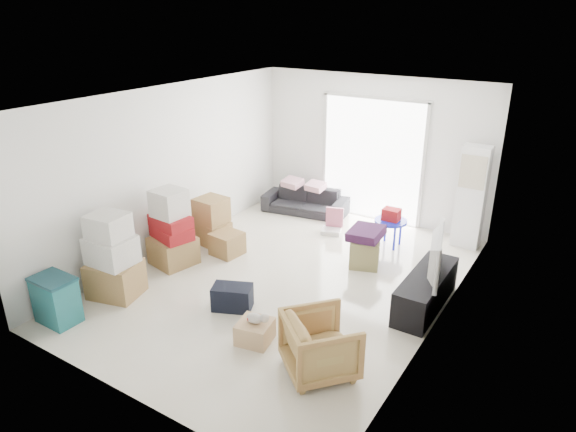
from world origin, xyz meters
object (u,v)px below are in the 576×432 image
(tv_console, at_px, (426,291))
(ac_tower, at_px, (471,197))
(ottoman, at_px, (365,253))
(storage_bins, at_px, (56,300))
(sofa, at_px, (305,197))
(wood_crate, at_px, (255,332))
(television, at_px, (428,270))
(armchair, at_px, (320,342))
(kids_table, at_px, (391,219))

(tv_console, bearing_deg, ac_tower, 91.26)
(ottoman, bearing_deg, storage_bins, -127.18)
(sofa, distance_m, wood_crate, 4.34)
(storage_bins, bearing_deg, television, 36.53)
(tv_console, bearing_deg, wood_crate, -128.54)
(television, bearing_deg, ac_tower, -13.39)
(armchair, xyz_separation_m, kids_table, (-0.59, 3.52, 0.10))
(tv_console, distance_m, wood_crate, 2.40)
(armchair, distance_m, storage_bins, 3.48)
(kids_table, bearing_deg, television, -53.89)
(television, height_order, wood_crate, television)
(ac_tower, relative_size, television, 1.62)
(armchair, bearing_deg, wood_crate, 36.90)
(ottoman, distance_m, kids_table, 0.94)
(tv_console, distance_m, sofa, 3.80)
(sofa, bearing_deg, ac_tower, -6.72)
(tv_console, bearing_deg, storage_bins, -143.47)
(ac_tower, bearing_deg, sofa, -177.23)
(ac_tower, height_order, sofa, ac_tower)
(sofa, distance_m, armchair, 4.83)
(armchair, height_order, ottoman, armchair)
(armchair, bearing_deg, tv_console, -64.83)
(tv_console, bearing_deg, sofa, 145.94)
(tv_console, xyz_separation_m, kids_table, (-1.15, 1.57, 0.24))
(television, bearing_deg, sofa, 41.30)
(ottoman, bearing_deg, wood_crate, -96.58)
(television, relative_size, armchair, 1.40)
(tv_console, height_order, ottoman, tv_console)
(armchair, bearing_deg, sofa, -16.42)
(ac_tower, height_order, storage_bins, ac_tower)
(kids_table, bearing_deg, armchair, -80.42)
(ac_tower, height_order, television, ac_tower)
(television, distance_m, ottoman, 1.42)
(television, bearing_deg, storage_bins, 111.88)
(tv_console, xyz_separation_m, wood_crate, (-1.49, -1.88, -0.11))
(sofa, relative_size, kids_table, 2.47)
(ac_tower, distance_m, sofa, 3.15)
(armchair, relative_size, kids_table, 1.14)
(storage_bins, relative_size, kids_table, 0.94)
(sofa, bearing_deg, armchair, -66.97)
(ac_tower, bearing_deg, television, -88.74)
(ac_tower, relative_size, storage_bins, 2.75)
(television, height_order, kids_table, kids_table)
(storage_bins, height_order, ottoman, storage_bins)
(television, height_order, storage_bins, storage_bins)
(tv_console, bearing_deg, television, 90.00)
(sofa, distance_m, kids_table, 2.09)
(ottoman, bearing_deg, sofa, 143.18)
(armchair, bearing_deg, kids_table, -39.36)
(storage_bins, relative_size, wood_crate, 1.60)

